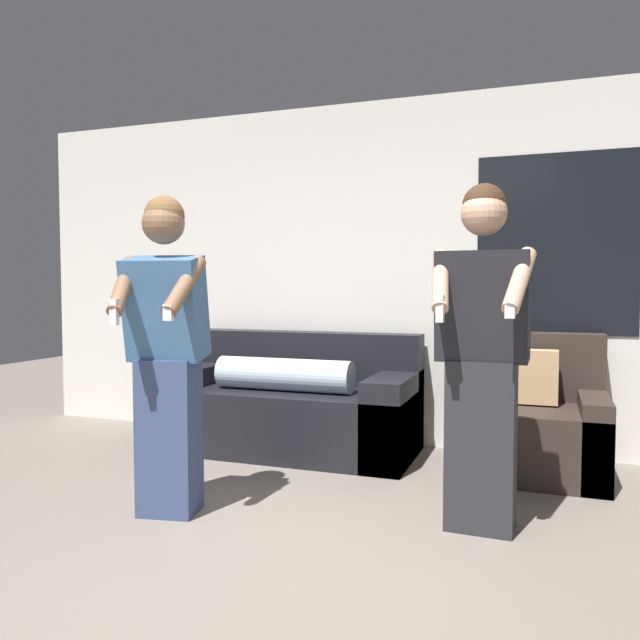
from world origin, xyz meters
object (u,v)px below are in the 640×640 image
at_px(armchair, 529,425).
at_px(side_table, 169,373).
at_px(person_right, 482,355).
at_px(person_left, 167,353).
at_px(couch, 292,407).

bearing_deg(armchair, side_table, 176.90).
bearing_deg(person_right, side_table, 154.35).
distance_m(armchair, side_table, 2.93).
bearing_deg(armchair, person_left, -140.67).
xyz_separation_m(couch, person_left, (-0.12, -1.48, 0.56)).
bearing_deg(side_table, armchair, -3.10).
bearing_deg(couch, side_table, 171.24).
height_order(couch, armchair, armchair).
bearing_deg(couch, person_right, -36.56).
height_order(person_left, person_right, person_right).
relative_size(side_table, person_left, 0.45).
height_order(side_table, person_right, person_right).
height_order(couch, side_table, couch).
relative_size(person_left, person_right, 0.98).
height_order(couch, person_right, person_right).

